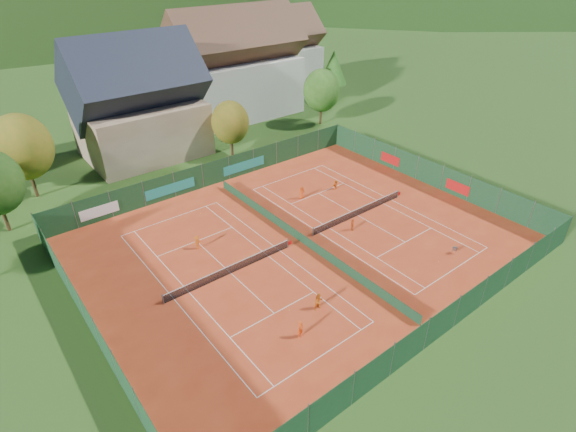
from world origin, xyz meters
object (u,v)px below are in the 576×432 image
(player_left_mid, at_px, (319,301))
(player_right_near, at_px, (352,225))
(player_left_near, at_px, (300,329))
(chalet, at_px, (139,107))
(hotel_block_a, at_px, (236,70))
(hotel_block_b, at_px, (275,56))
(player_left_far, at_px, (197,242))
(ball_hopper, at_px, (455,249))
(player_right_far_a, at_px, (302,193))
(player_right_far_b, at_px, (335,185))

(player_left_mid, xyz_separation_m, player_right_near, (10.34, 6.54, -0.14))
(player_left_near, bearing_deg, chalet, 68.07)
(hotel_block_a, bearing_deg, player_left_near, -117.72)
(hotel_block_b, height_order, player_right_near, hotel_block_b)
(player_right_near, bearing_deg, player_left_mid, 155.33)
(hotel_block_a, distance_m, player_right_near, 39.66)
(player_left_far, height_order, player_right_near, player_left_far)
(ball_hopper, relative_size, player_left_mid, 0.51)
(chalet, height_order, player_right_near, chalet)
(hotel_block_a, relative_size, player_right_far_a, 14.09)
(player_left_near, bearing_deg, player_right_near, 15.87)
(chalet, relative_size, ball_hopper, 20.25)
(player_right_near, distance_m, player_right_far_b, 8.98)
(hotel_block_a, distance_m, hotel_block_b, 16.14)
(ball_hopper, xyz_separation_m, player_left_mid, (-15.02, 2.30, 0.23))
(player_left_far, xyz_separation_m, player_right_far_a, (14.11, 1.44, 0.05))
(player_right_near, xyz_separation_m, player_right_far_a, (0.21, 8.29, 0.12))
(player_left_mid, height_order, player_left_far, player_left_mid)
(ball_hopper, height_order, player_left_mid, player_left_mid)
(chalet, relative_size, player_left_far, 11.24)
(chalet, height_order, player_right_far_a, chalet)
(hotel_block_b, distance_m, player_right_far_b, 43.29)
(player_right_far_b, bearing_deg, player_right_near, 39.22)
(hotel_block_b, relative_size, player_left_far, 11.99)
(chalet, relative_size, player_right_far_a, 10.56)
(player_right_far_b, bearing_deg, ball_hopper, 71.20)
(player_left_mid, relative_size, player_left_far, 1.09)
(player_left_mid, xyz_separation_m, player_left_far, (-3.56, 13.39, -0.06))
(player_left_far, height_order, player_right_far_b, player_left_far)
(player_right_far_a, xyz_separation_m, player_right_far_b, (4.61, -0.72, -0.16))
(hotel_block_a, height_order, player_left_near, hotel_block_a)
(hotel_block_a, relative_size, hotel_block_b, 1.25)
(chalet, xyz_separation_m, player_right_far_a, (8.65, -23.34, -5.86))
(hotel_block_a, distance_m, player_left_far, 39.87)
(player_left_far, relative_size, player_right_far_a, 0.94)
(hotel_block_a, bearing_deg, ball_hopper, -97.22)
(player_right_near, bearing_deg, player_right_far_b, 0.52)
(player_right_far_a, relative_size, player_right_far_b, 1.27)
(hotel_block_b, xyz_separation_m, player_left_near, (-37.95, -53.57, -5.84))
(player_right_near, height_order, player_right_far_a, player_right_far_a)
(ball_hopper, height_order, player_left_near, player_left_near)
(hotel_block_a, xyz_separation_m, player_right_near, (-10.56, -37.63, -6.74))
(player_left_far, relative_size, player_right_near, 1.12)
(player_right_near, bearing_deg, ball_hopper, -119.09)
(chalet, distance_m, hotel_block_a, 19.94)
(hotel_block_b, relative_size, player_left_near, 11.07)
(hotel_block_a, bearing_deg, player_right_far_b, -100.81)
(player_left_mid, bearing_deg, player_left_far, 103.07)
(ball_hopper, xyz_separation_m, player_left_far, (-18.57, 15.69, 0.17))
(chalet, relative_size, player_left_mid, 10.33)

